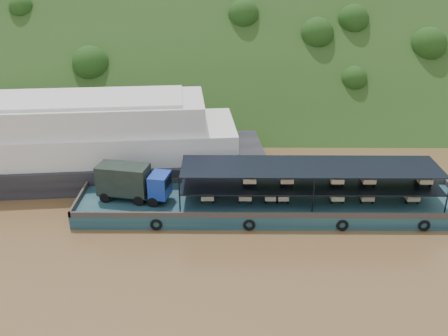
{
  "coord_description": "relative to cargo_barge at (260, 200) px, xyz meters",
  "views": [
    {
      "loc": [
        -1.7,
        -40.09,
        22.53
      ],
      "look_at": [
        -2.0,
        3.0,
        3.2
      ],
      "focal_mm": 40.0,
      "sensor_mm": 36.0,
      "label": 1
    }
  ],
  "objects": [
    {
      "name": "hillside",
      "position": [
        -1.28,
        35.54,
        -1.12
      ],
      "size": [
        140.0,
        39.6,
        39.6
      ],
      "primitive_type": "cube",
      "rotation": [
        0.79,
        0.0,
        0.0
      ],
      "color": "#1A3613",
      "rests_on": "ground"
    },
    {
      "name": "cargo_barge",
      "position": [
        0.0,
        0.0,
        0.0
      ],
      "size": [
        35.0,
        7.18,
        4.54
      ],
      "color": "#122C41",
      "rests_on": "ground"
    },
    {
      "name": "passenger_ferry",
      "position": [
        -20.26,
        7.58,
        2.6
      ],
      "size": [
        43.25,
        14.76,
        8.59
      ],
      "rotation": [
        0.0,
        0.0,
        0.1
      ],
      "color": "black",
      "rests_on": "ground"
    },
    {
      "name": "ground",
      "position": [
        -1.28,
        -0.46,
        -1.12
      ],
      "size": [
        160.0,
        160.0,
        0.0
      ],
      "primitive_type": "plane",
      "color": "brown",
      "rests_on": "ground"
    }
  ]
}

